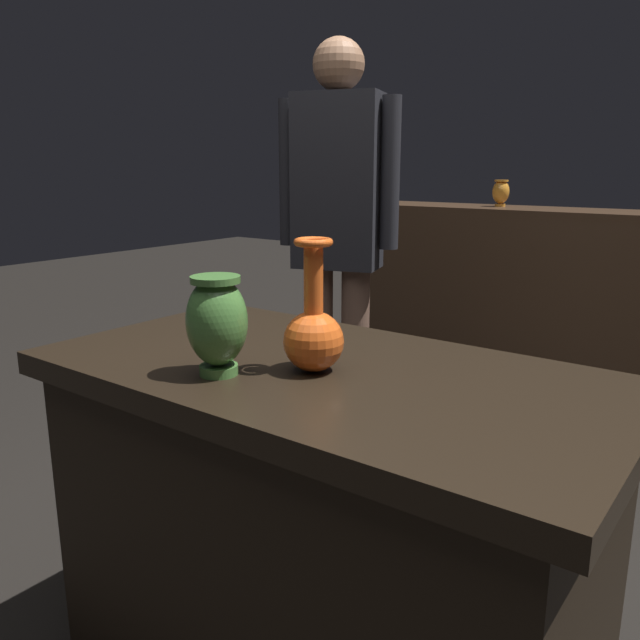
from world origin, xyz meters
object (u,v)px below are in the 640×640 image
(visitor_near_left, at_px, (338,226))
(shelf_vase_left, at_px, (501,192))
(vase_tall_behind, at_px, (217,322))
(vase_centerpiece, at_px, (315,331))

(visitor_near_left, bearing_deg, shelf_vase_left, -115.20)
(vase_tall_behind, bearing_deg, shelf_vase_left, 99.15)
(vase_centerpiece, relative_size, visitor_near_left, 0.16)
(shelf_vase_left, relative_size, visitor_near_left, 0.08)
(vase_centerpiece, bearing_deg, shelf_vase_left, 103.01)
(vase_centerpiece, bearing_deg, visitor_near_left, 123.22)
(vase_centerpiece, relative_size, vase_tall_behind, 1.35)
(vase_tall_behind, height_order, shelf_vase_left, shelf_vase_left)
(shelf_vase_left, height_order, visitor_near_left, visitor_near_left)
(shelf_vase_left, bearing_deg, vase_tall_behind, -80.85)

